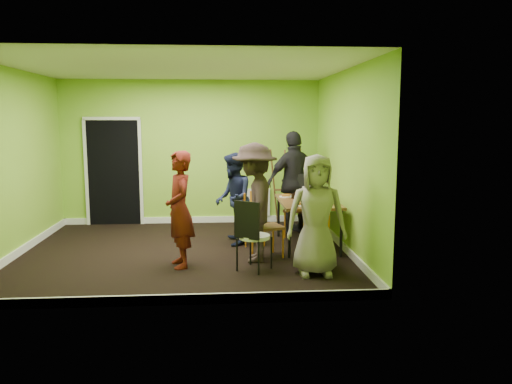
# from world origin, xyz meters

# --- Properties ---
(ground) EXTENTS (5.00, 5.00, 0.00)m
(ground) POSITION_xyz_m (0.00, 0.00, 0.00)
(ground) COLOR black
(ground) RESTS_ON ground
(room_walls) EXTENTS (5.04, 4.54, 2.82)m
(room_walls) POSITION_xyz_m (-0.02, 0.04, 0.99)
(room_walls) COLOR #86BD30
(room_walls) RESTS_ON ground
(dining_table) EXTENTS (0.90, 1.50, 0.75)m
(dining_table) POSITION_xyz_m (1.96, 0.26, 0.70)
(dining_table) COLOR black
(dining_table) RESTS_ON ground
(chair_left_far) EXTENTS (0.39, 0.39, 0.88)m
(chair_left_far) POSITION_xyz_m (1.03, 0.41, 0.49)
(chair_left_far) COLOR orange
(chair_left_far) RESTS_ON ground
(chair_left_near) EXTENTS (0.52, 0.51, 0.98)m
(chair_left_near) POSITION_xyz_m (1.18, -0.37, 0.55)
(chair_left_near) COLOR orange
(chair_left_near) RESTS_ON ground
(chair_back_end) EXTENTS (0.59, 0.64, 1.08)m
(chair_back_end) POSITION_xyz_m (1.96, 1.08, 0.76)
(chair_back_end) COLOR orange
(chair_back_end) RESTS_ON ground
(chair_front_end) EXTENTS (0.43, 0.44, 0.90)m
(chair_front_end) POSITION_xyz_m (1.86, -0.99, 0.51)
(chair_front_end) COLOR orange
(chair_front_end) RESTS_ON ground
(chair_bentwood) EXTENTS (0.53, 0.53, 0.98)m
(chair_bentwood) POSITION_xyz_m (0.97, -1.05, 0.54)
(chair_bentwood) COLOR black
(chair_bentwood) RESTS_ON ground
(easel) EXTENTS (0.60, 0.56, 1.50)m
(easel) POSITION_xyz_m (1.79, 1.83, 0.74)
(easel) COLOR brown
(easel) RESTS_ON ground
(plate_near_left) EXTENTS (0.22, 0.22, 0.01)m
(plate_near_left) POSITION_xyz_m (1.65, 0.64, 0.76)
(plate_near_left) COLOR white
(plate_near_left) RESTS_ON dining_table
(plate_near_right) EXTENTS (0.25, 0.25, 0.01)m
(plate_near_right) POSITION_xyz_m (1.79, -0.22, 0.76)
(plate_near_right) COLOR white
(plate_near_right) RESTS_ON dining_table
(plate_far_back) EXTENTS (0.27, 0.27, 0.01)m
(plate_far_back) POSITION_xyz_m (1.89, 0.75, 0.76)
(plate_far_back) COLOR white
(plate_far_back) RESTS_ON dining_table
(plate_far_front) EXTENTS (0.25, 0.25, 0.01)m
(plate_far_front) POSITION_xyz_m (2.02, -0.22, 0.76)
(plate_far_front) COLOR white
(plate_far_front) RESTS_ON dining_table
(plate_wall_back) EXTENTS (0.26, 0.26, 0.01)m
(plate_wall_back) POSITION_xyz_m (2.20, 0.40, 0.76)
(plate_wall_back) COLOR white
(plate_wall_back) RESTS_ON dining_table
(plate_wall_front) EXTENTS (0.24, 0.24, 0.01)m
(plate_wall_front) POSITION_xyz_m (2.22, 0.07, 0.76)
(plate_wall_front) COLOR white
(plate_wall_front) RESTS_ON dining_table
(thermos) EXTENTS (0.08, 0.08, 0.20)m
(thermos) POSITION_xyz_m (2.00, 0.29, 0.85)
(thermos) COLOR white
(thermos) RESTS_ON dining_table
(blue_bottle) EXTENTS (0.07, 0.07, 0.22)m
(blue_bottle) POSITION_xyz_m (2.16, -0.10, 0.86)
(blue_bottle) COLOR #1632AA
(blue_bottle) RESTS_ON dining_table
(orange_bottle) EXTENTS (0.03, 0.03, 0.07)m
(orange_bottle) POSITION_xyz_m (1.86, 0.39, 0.79)
(orange_bottle) COLOR orange
(orange_bottle) RESTS_ON dining_table
(glass_mid) EXTENTS (0.07, 0.07, 0.09)m
(glass_mid) POSITION_xyz_m (1.76, 0.46, 0.79)
(glass_mid) COLOR black
(glass_mid) RESTS_ON dining_table
(glass_back) EXTENTS (0.07, 0.07, 0.10)m
(glass_back) POSITION_xyz_m (2.11, 0.67, 0.80)
(glass_back) COLOR black
(glass_back) RESTS_ON dining_table
(glass_front) EXTENTS (0.07, 0.07, 0.09)m
(glass_front) POSITION_xyz_m (2.06, -0.27, 0.80)
(glass_front) COLOR black
(glass_front) RESTS_ON dining_table
(cup_a) EXTENTS (0.14, 0.14, 0.11)m
(cup_a) POSITION_xyz_m (1.85, 0.10, 0.80)
(cup_a) COLOR white
(cup_a) RESTS_ON dining_table
(cup_b) EXTENTS (0.10, 0.10, 0.09)m
(cup_b) POSITION_xyz_m (2.18, 0.37, 0.80)
(cup_b) COLOR white
(cup_b) RESTS_ON dining_table
(person_standing) EXTENTS (0.54, 0.68, 1.62)m
(person_standing) POSITION_xyz_m (-0.00, -0.76, 0.81)
(person_standing) COLOR #58150F
(person_standing) RESTS_ON ground
(person_left_far) EXTENTS (0.59, 0.75, 1.51)m
(person_left_far) POSITION_xyz_m (0.77, 0.46, 0.75)
(person_left_far) COLOR #141932
(person_left_far) RESTS_ON ground
(person_left_near) EXTENTS (0.77, 1.18, 1.72)m
(person_left_near) POSITION_xyz_m (1.05, -0.54, 0.86)
(person_left_near) COLOR #2C201D
(person_left_near) RESTS_ON ground
(person_back_end) EXTENTS (1.17, 0.79, 1.84)m
(person_back_end) POSITION_xyz_m (1.89, 1.25, 0.92)
(person_back_end) COLOR black
(person_back_end) RESTS_ON ground
(person_front_end) EXTENTS (0.80, 0.54, 1.60)m
(person_front_end) POSITION_xyz_m (1.81, -1.25, 0.80)
(person_front_end) COLOR gray
(person_front_end) RESTS_ON ground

